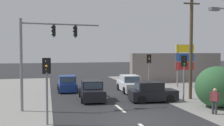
% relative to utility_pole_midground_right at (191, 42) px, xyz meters
% --- Properties ---
extents(ground_plane, '(140.00, 140.00, 0.00)m').
position_rel_utility_pole_midground_right_xyz_m(ground_plane, '(-6.44, -4.92, -4.62)').
color(ground_plane, '#28282B').
extents(lane_dash_mid, '(0.20, 2.40, 0.01)m').
position_rel_utility_pole_midground_right_xyz_m(lane_dash_mid, '(-6.44, -1.92, -4.62)').
color(lane_dash_mid, silver).
rests_on(lane_dash_mid, ground).
extents(lane_dash_far, '(0.20, 2.40, 0.01)m').
position_rel_utility_pole_midground_right_xyz_m(lane_dash_far, '(-6.44, 3.08, -4.62)').
color(lane_dash_far, silver).
rests_on(lane_dash_far, ground).
extents(utility_pole_midground_right, '(1.80, 0.26, 8.77)m').
position_rel_utility_pole_midground_right_xyz_m(utility_pole_midground_right, '(0.00, 0.00, 0.00)').
color(utility_pole_midground_right, '#4C3D2B').
rests_on(utility_pole_midground_right, ground).
extents(traffic_signal_mast, '(5.27, 0.71, 6.00)m').
position_rel_utility_pole_midground_right_xyz_m(traffic_signal_mast, '(-11.55, -1.08, -0.47)').
color(traffic_signal_mast, slate).
rests_on(traffic_signal_mast, ground).
extents(pedestal_signal_right_kerb, '(0.44, 0.30, 3.56)m').
position_rel_utility_pole_midground_right_xyz_m(pedestal_signal_right_kerb, '(-1.18, -1.02, -2.20)').
color(pedestal_signal_right_kerb, slate).
rests_on(pedestal_signal_right_kerb, ground).
extents(pedestal_signal_left_kerb, '(0.44, 0.29, 3.56)m').
position_rel_utility_pole_midground_right_xyz_m(pedestal_signal_left_kerb, '(-11.25, -4.80, -2.20)').
color(pedestal_signal_left_kerb, slate).
rests_on(pedestal_signal_left_kerb, ground).
extents(pedestal_signal_far_median, '(0.44, 0.30, 3.56)m').
position_rel_utility_pole_midground_right_xyz_m(pedestal_signal_far_median, '(-1.78, 4.52, -2.20)').
color(pedestal_signal_far_median, slate).
rests_on(pedestal_signal_far_median, ground).
extents(shopping_plaza_sign, '(2.10, 0.16, 4.60)m').
position_rel_utility_pole_midground_right_xyz_m(shopping_plaza_sign, '(3.15, 6.52, -1.64)').
color(shopping_plaza_sign, slate).
rests_on(shopping_plaza_sign, ground).
extents(roadside_bush, '(3.19, 2.73, 2.86)m').
position_rel_utility_pole_midground_right_xyz_m(roadside_bush, '(0.29, -3.27, -3.27)').
color(roadside_bush, '#2D5B33').
rests_on(roadside_bush, ground).
extents(shopfront_wall_far, '(12.00, 1.00, 3.60)m').
position_rel_utility_pole_midground_right_xyz_m(shopfront_wall_far, '(4.56, 11.08, -2.82)').
color(shopfront_wall_far, gray).
rests_on(shopfront_wall_far, ground).
extents(sedan_oncoming_near, '(2.08, 4.33, 1.56)m').
position_rel_utility_pole_midground_right_xyz_m(sedan_oncoming_near, '(-7.79, 1.70, -3.92)').
color(sedan_oncoming_near, black).
rests_on(sedan_oncoming_near, ground).
extents(hatchback_oncoming_mid, '(3.71, 1.92, 1.53)m').
position_rel_utility_pole_midground_right_xyz_m(hatchback_oncoming_mid, '(-3.39, -0.12, -3.92)').
color(hatchback_oncoming_mid, black).
rests_on(hatchback_oncoming_mid, ground).
extents(hatchback_crossing_left, '(1.78, 3.64, 1.53)m').
position_rel_utility_pole_midground_right_xyz_m(hatchback_crossing_left, '(-9.38, 6.55, -3.92)').
color(hatchback_crossing_left, navy).
rests_on(hatchback_crossing_left, ground).
extents(sedan_kerbside_parked, '(2.06, 4.32, 1.56)m').
position_rel_utility_pole_midground_right_xyz_m(sedan_kerbside_parked, '(-3.56, 4.93, -3.92)').
color(sedan_kerbside_parked, silver).
rests_on(sedan_kerbside_parked, ground).
extents(pedestrian_at_kerb, '(0.42, 0.43, 1.63)m').
position_rel_utility_pole_midground_right_xyz_m(pedestrian_at_kerb, '(-1.26, -4.93, -3.69)').
color(pedestrian_at_kerb, '#333338').
rests_on(pedestrian_at_kerb, ground).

